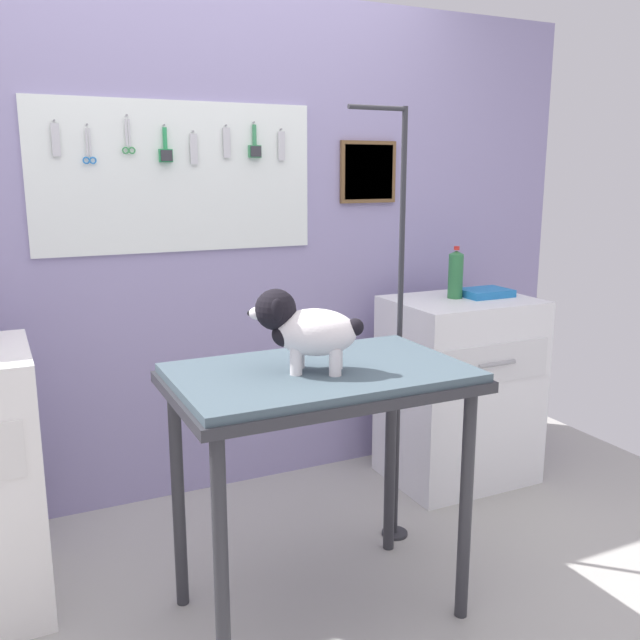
{
  "coord_description": "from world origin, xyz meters",
  "views": [
    {
      "loc": [
        -0.88,
        -1.82,
        1.52
      ],
      "look_at": [
        0.06,
        0.16,
        1.05
      ],
      "focal_mm": 38.88,
      "sensor_mm": 36.0,
      "label": 1
    }
  ],
  "objects_px": {
    "grooming_arm": "(397,348)",
    "grooming_table": "(320,397)",
    "soda_bottle": "(456,274)",
    "dog": "(304,328)",
    "cabinet_right": "(459,389)"
  },
  "relations": [
    {
      "from": "cabinet_right",
      "to": "soda_bottle",
      "type": "relative_size",
      "value": 3.63
    },
    {
      "from": "grooming_arm",
      "to": "dog",
      "type": "xyz_separation_m",
      "value": [
        -0.56,
        -0.33,
        0.21
      ]
    },
    {
      "from": "grooming_table",
      "to": "dog",
      "type": "distance_m",
      "value": 0.25
    },
    {
      "from": "grooming_arm",
      "to": "soda_bottle",
      "type": "distance_m",
      "value": 0.73
    },
    {
      "from": "cabinet_right",
      "to": "soda_bottle",
      "type": "distance_m",
      "value": 0.57
    },
    {
      "from": "grooming_arm",
      "to": "grooming_table",
      "type": "bearing_deg",
      "value": -147.04
    },
    {
      "from": "grooming_arm",
      "to": "soda_bottle",
      "type": "relative_size",
      "value": 6.97
    },
    {
      "from": "grooming_table",
      "to": "dog",
      "type": "bearing_deg",
      "value": -173.1
    },
    {
      "from": "grooming_table",
      "to": "cabinet_right",
      "type": "relative_size",
      "value": 1.07
    },
    {
      "from": "cabinet_right",
      "to": "grooming_table",
      "type": "bearing_deg",
      "value": -147.71
    },
    {
      "from": "soda_bottle",
      "to": "grooming_table",
      "type": "bearing_deg",
      "value": -145.84
    },
    {
      "from": "grooming_table",
      "to": "dog",
      "type": "xyz_separation_m",
      "value": [
        -0.06,
        -0.01,
        0.24
      ]
    },
    {
      "from": "grooming_table",
      "to": "cabinet_right",
      "type": "bearing_deg",
      "value": 32.29
    },
    {
      "from": "grooming_arm",
      "to": "dog",
      "type": "bearing_deg",
      "value": -149.37
    },
    {
      "from": "grooming_table",
      "to": "dog",
      "type": "relative_size",
      "value": 2.76
    }
  ]
}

